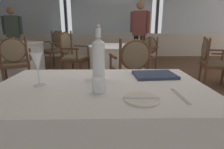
{
  "coord_description": "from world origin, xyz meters",
  "views": [
    {
      "loc": [
        -0.12,
        -2.56,
        1.1
      ],
      "look_at": [
        -0.1,
        -1.52,
        0.82
      ],
      "focal_mm": 28.43,
      "sensor_mm": 36.0,
      "label": 1
    }
  ],
  "objects_px": {
    "water_tumbler": "(99,85)",
    "dining_chair_2_2": "(72,52)",
    "dining_chair_2_0": "(132,66)",
    "dining_chair_2_1": "(146,53)",
    "diner_person_1": "(140,30)",
    "dining_chair_1_2": "(211,59)",
    "wine_glass": "(37,62)",
    "dining_chair_0_0": "(15,59)",
    "water_bottle": "(98,57)",
    "dining_chair_0_1": "(54,46)",
    "diner_person_0": "(13,32)",
    "menu_book": "(154,75)",
    "side_plate": "(141,99)"
  },
  "relations": [
    {
      "from": "water_bottle",
      "to": "diner_person_1",
      "type": "bearing_deg",
      "value": 76.4
    },
    {
      "from": "dining_chair_0_0",
      "to": "dining_chair_2_2",
      "type": "relative_size",
      "value": 0.92
    },
    {
      "from": "wine_glass",
      "to": "diner_person_1",
      "type": "bearing_deg",
      "value": 72.18
    },
    {
      "from": "wine_glass",
      "to": "dining_chair_0_0",
      "type": "relative_size",
      "value": 0.21
    },
    {
      "from": "water_tumbler",
      "to": "dining_chair_0_1",
      "type": "height_order",
      "value": "dining_chair_0_1"
    },
    {
      "from": "menu_book",
      "to": "dining_chair_1_2",
      "type": "relative_size",
      "value": 0.31
    },
    {
      "from": "dining_chair_0_0",
      "to": "dining_chair_2_2",
      "type": "distance_m",
      "value": 1.04
    },
    {
      "from": "dining_chair_0_0",
      "to": "dining_chair_1_2",
      "type": "xyz_separation_m",
      "value": [
        3.49,
        0.05,
        -0.02
      ]
    },
    {
      "from": "diner_person_0",
      "to": "water_bottle",
      "type": "bearing_deg",
      "value": 10.94
    },
    {
      "from": "dining_chair_2_1",
      "to": "dining_chair_0_1",
      "type": "bearing_deg",
      "value": -62.04
    },
    {
      "from": "wine_glass",
      "to": "dining_chair_0_1",
      "type": "xyz_separation_m",
      "value": [
        -1.05,
        3.8,
        -0.31
      ]
    },
    {
      "from": "dining_chair_0_0",
      "to": "side_plate",
      "type": "bearing_deg",
      "value": -166.52
    },
    {
      "from": "menu_book",
      "to": "dining_chair_2_1",
      "type": "xyz_separation_m",
      "value": [
        0.51,
        2.74,
        -0.24
      ]
    },
    {
      "from": "dining_chair_2_2",
      "to": "dining_chair_1_2",
      "type": "bearing_deg",
      "value": 7.56
    },
    {
      "from": "side_plate",
      "to": "dining_chair_2_0",
      "type": "xyz_separation_m",
      "value": [
        0.17,
        1.63,
        -0.2
      ]
    },
    {
      "from": "water_tumbler",
      "to": "diner_person_0",
      "type": "relative_size",
      "value": 0.05
    },
    {
      "from": "water_bottle",
      "to": "wine_glass",
      "type": "height_order",
      "value": "water_bottle"
    },
    {
      "from": "diner_person_1",
      "to": "water_bottle",
      "type": "bearing_deg",
      "value": 7.05
    },
    {
      "from": "wine_glass",
      "to": "dining_chair_2_2",
      "type": "bearing_deg",
      "value": 97.49
    },
    {
      "from": "side_plate",
      "to": "diner_person_0",
      "type": "distance_m",
      "value": 5.49
    },
    {
      "from": "water_bottle",
      "to": "water_tumbler",
      "type": "bearing_deg",
      "value": -86.92
    },
    {
      "from": "water_tumbler",
      "to": "dining_chair_2_1",
      "type": "xyz_separation_m",
      "value": [
        0.89,
        3.04,
        -0.27
      ]
    },
    {
      "from": "dining_chair_0_1",
      "to": "diner_person_0",
      "type": "bearing_deg",
      "value": -78.25
    },
    {
      "from": "dining_chair_2_1",
      "to": "diner_person_1",
      "type": "height_order",
      "value": "diner_person_1"
    },
    {
      "from": "diner_person_0",
      "to": "diner_person_1",
      "type": "bearing_deg",
      "value": 61.21
    },
    {
      "from": "dining_chair_0_1",
      "to": "dining_chair_2_0",
      "type": "relative_size",
      "value": 1.05
    },
    {
      "from": "water_tumbler",
      "to": "dining_chair_2_0",
      "type": "distance_m",
      "value": 1.57
    },
    {
      "from": "water_tumbler",
      "to": "dining_chair_2_2",
      "type": "xyz_separation_m",
      "value": [
        -0.7,
        2.73,
        -0.2
      ]
    },
    {
      "from": "wine_glass",
      "to": "diner_person_1",
      "type": "xyz_separation_m",
      "value": [
        1.27,
        3.94,
        0.11
      ]
    },
    {
      "from": "water_tumbler",
      "to": "dining_chair_2_2",
      "type": "distance_m",
      "value": 2.83
    },
    {
      "from": "dining_chair_2_1",
      "to": "dining_chair_1_2",
      "type": "bearing_deg",
      "value": 99.64
    },
    {
      "from": "dining_chair_2_1",
      "to": "side_plate",
      "type": "bearing_deg",
      "value": 36.36
    },
    {
      "from": "dining_chair_2_1",
      "to": "dining_chair_2_0",
      "type": "bearing_deg",
      "value": 30.07
    },
    {
      "from": "dining_chair_0_0",
      "to": "wine_glass",
      "type": "bearing_deg",
      "value": -173.91
    },
    {
      "from": "wine_glass",
      "to": "dining_chair_0_0",
      "type": "distance_m",
      "value": 2.42
    },
    {
      "from": "water_bottle",
      "to": "dining_chair_2_2",
      "type": "distance_m",
      "value": 2.59
    },
    {
      "from": "wine_glass",
      "to": "dining_chair_0_1",
      "type": "distance_m",
      "value": 3.95
    },
    {
      "from": "dining_chair_2_2",
      "to": "water_tumbler",
      "type": "bearing_deg",
      "value": -56.97
    },
    {
      "from": "side_plate",
      "to": "dining_chair_2_2",
      "type": "distance_m",
      "value": 2.99
    },
    {
      "from": "dining_chair_2_0",
      "to": "dining_chair_2_2",
      "type": "bearing_deg",
      "value": 30.17
    },
    {
      "from": "dining_chair_1_2",
      "to": "diner_person_0",
      "type": "height_order",
      "value": "diner_person_0"
    },
    {
      "from": "dining_chair_2_1",
      "to": "dining_chair_2_2",
      "type": "relative_size",
      "value": 0.88
    },
    {
      "from": "dining_chair_1_2",
      "to": "diner_person_0",
      "type": "bearing_deg",
      "value": 169.77
    },
    {
      "from": "dining_chair_0_0",
      "to": "dining_chair_0_1",
      "type": "xyz_separation_m",
      "value": [
        0.17,
        1.73,
        0.03
      ]
    },
    {
      "from": "dining_chair_2_1",
      "to": "diner_person_0",
      "type": "xyz_separation_m",
      "value": [
        -3.64,
        1.45,
        0.41
      ]
    },
    {
      "from": "dining_chair_0_0",
      "to": "water_tumbler",
      "type": "bearing_deg",
      "value": -168.48
    },
    {
      "from": "diner_person_1",
      "to": "wine_glass",
      "type": "bearing_deg",
      "value": 2.83
    },
    {
      "from": "dining_chair_0_1",
      "to": "dining_chair_2_2",
      "type": "distance_m",
      "value": 1.37
    },
    {
      "from": "menu_book",
      "to": "dining_chair_0_0",
      "type": "bearing_deg",
      "value": 132.23
    },
    {
      "from": "dining_chair_0_0",
      "to": "diner_person_1",
      "type": "bearing_deg",
      "value": -77.36
    }
  ]
}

